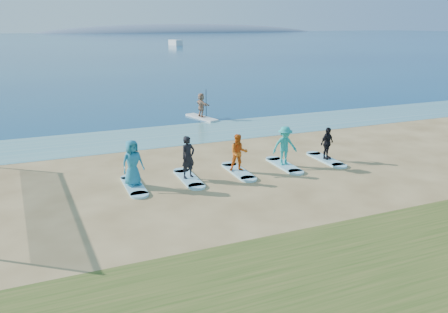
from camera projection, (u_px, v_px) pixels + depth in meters
name	position (u px, v px, depth m)	size (l,w,h in m)	color
ground	(233.00, 201.00, 16.22)	(600.00, 600.00, 0.00)	tan
shallow_water	(161.00, 136.00, 25.48)	(600.00, 600.00, 0.00)	teal
ocean	(55.00, 41.00, 157.45)	(600.00, 600.00, 0.00)	navy
island_ridge	(186.00, 32.00, 315.93)	(220.00, 56.00, 18.00)	slate
paddleboard	(202.00, 118.00, 30.19)	(0.70, 3.00, 0.12)	silver
paddleboarder	(201.00, 105.00, 29.93)	(1.52, 0.49, 1.64)	tan
boat_offshore_b	(175.00, 45.00, 129.43)	(2.09, 5.88, 1.57)	silver
surfboard_0	(134.00, 186.00, 17.57)	(0.70, 2.20, 0.09)	#92D0E3
student_0	(133.00, 163.00, 17.28)	(0.91, 0.59, 1.86)	teal
surfboard_1	(189.00, 178.00, 18.41)	(0.70, 2.20, 0.09)	#92D0E3
student_1	(188.00, 157.00, 18.14)	(0.65, 0.43, 1.79)	black
surfboard_2	(238.00, 172.00, 19.26)	(0.70, 2.20, 0.09)	#92D0E3
student_2	(239.00, 153.00, 19.01)	(0.80, 0.62, 1.65)	#D75F16
surfboard_3	(284.00, 165.00, 20.11)	(0.70, 2.20, 0.09)	#92D0E3
student_3	(285.00, 146.00, 19.84)	(1.16, 0.66, 1.79)	teal
surfboard_4	(326.00, 160.00, 20.96)	(0.70, 2.20, 0.09)	#92D0E3
student_4	(327.00, 143.00, 20.72)	(0.90, 0.38, 1.54)	black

